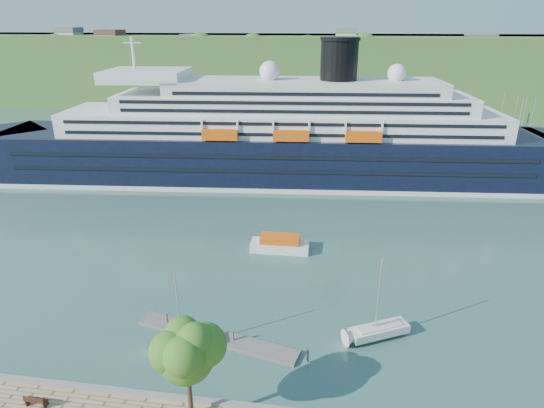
{
  "coord_description": "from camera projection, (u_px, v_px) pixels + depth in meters",
  "views": [
    {
      "loc": [
        9.21,
        -26.16,
        28.6
      ],
      "look_at": [
        0.91,
        30.0,
        5.7
      ],
      "focal_mm": 30.0,
      "sensor_mm": 36.0,
      "label": 1
    }
  ],
  "objects": [
    {
      "name": "far_hillside",
      "position": [
        316.0,
        70.0,
        164.48
      ],
      "size": [
        400.0,
        50.0,
        24.0
      ],
      "primitive_type": "cube",
      "color": "#355722",
      "rests_on": "ground"
    },
    {
      "name": "tender_launch",
      "position": [
        280.0,
        243.0,
        60.56
      ],
      "size": [
        7.89,
        2.84,
        2.17
      ],
      "primitive_type": null,
      "rotation": [
        0.0,
        0.0,
        0.02
      ],
      "color": "#E5570D",
      "rests_on": "ground"
    },
    {
      "name": "cruise_ship",
      "position": [
        270.0,
        111.0,
        83.9
      ],
      "size": [
        117.66,
        27.56,
        26.18
      ],
      "primitive_type": null,
      "rotation": [
        0.0,
        0.0,
        0.09
      ],
      "color": "black",
      "rests_on": "ground"
    },
    {
      "name": "park_bench",
      "position": [
        36.0,
        400.0,
        34.92
      ],
      "size": [
        1.81,
        0.79,
        1.15
      ],
      "primitive_type": null,
      "rotation": [
        0.0,
        0.0,
        -0.03
      ],
      "color": "#462514",
      "rests_on": "promenade"
    },
    {
      "name": "sailboat_white_near",
      "position": [
        183.0,
        313.0,
        41.31
      ],
      "size": [
        6.33,
        3.76,
        7.91
      ],
      "primitive_type": null,
      "rotation": [
        0.0,
        0.0,
        0.36
      ],
      "color": "silver",
      "rests_on": "ground"
    },
    {
      "name": "sailboat_white_far",
      "position": [
        382.0,
        301.0,
        42.6
      ],
      "size": [
        6.65,
        4.6,
        8.45
      ],
      "primitive_type": null,
      "rotation": [
        0.0,
        0.0,
        0.47
      ],
      "color": "silver",
      "rests_on": "ground"
    },
    {
      "name": "quay_coping",
      "position": [
        204.0,
        401.0,
        35.33
      ],
      "size": [
        220.0,
        0.5,
        0.3
      ],
      "primitive_type": "cube",
      "color": "slate",
      "rests_on": "promenade"
    },
    {
      "name": "promenade_tree",
      "position": [
        187.0,
        367.0,
        32.58
      ],
      "size": [
        5.46,
        5.46,
        9.05
      ],
      "primitive_type": null,
      "color": "#265E18",
      "rests_on": "promenade"
    },
    {
      "name": "floating_pontoon",
      "position": [
        216.0,
        337.0,
        43.98
      ],
      "size": [
        16.72,
        5.82,
        0.37
      ],
      "primitive_type": null,
      "rotation": [
        0.0,
        0.0,
        -0.23
      ],
      "color": "slate",
      "rests_on": "ground"
    }
  ]
}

